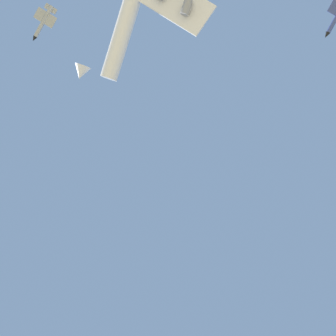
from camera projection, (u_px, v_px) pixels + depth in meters
chase_jet_left_wing at (43, 22)px, 131.25m from camera, size 12.79×12.88×4.00m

